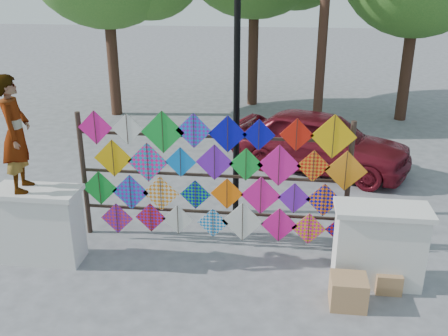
{
  "coord_description": "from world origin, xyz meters",
  "views": [
    {
      "loc": [
        1.18,
        -7.05,
        4.48
      ],
      "look_at": [
        0.24,
        0.6,
        1.48
      ],
      "focal_mm": 40.0,
      "sensor_mm": 36.0,
      "label": 1
    }
  ],
  "objects_px": {
    "sedan": "(320,141)",
    "vendor_woman": "(16,134)",
    "kite_rack": "(217,178)",
    "lamppost": "(237,79)"
  },
  "relations": [
    {
      "from": "sedan",
      "to": "vendor_woman",
      "type": "bearing_deg",
      "value": 155.64
    },
    {
      "from": "kite_rack",
      "to": "vendor_woman",
      "type": "height_order",
      "value": "vendor_woman"
    },
    {
      "from": "kite_rack",
      "to": "vendor_woman",
      "type": "bearing_deg",
      "value": -162.69
    },
    {
      "from": "vendor_woman",
      "to": "lamppost",
      "type": "height_order",
      "value": "lamppost"
    },
    {
      "from": "vendor_woman",
      "to": "lamppost",
      "type": "distance_m",
      "value": 3.9
    },
    {
      "from": "kite_rack",
      "to": "sedan",
      "type": "relative_size",
      "value": 1.16
    },
    {
      "from": "kite_rack",
      "to": "lamppost",
      "type": "xyz_separation_m",
      "value": [
        0.2,
        1.27,
        1.46
      ]
    },
    {
      "from": "lamppost",
      "to": "vendor_woman",
      "type": "bearing_deg",
      "value": -145.33
    },
    {
      "from": "vendor_woman",
      "to": "lamppost",
      "type": "xyz_separation_m",
      "value": [
        3.18,
        2.2,
        0.49
      ]
    },
    {
      "from": "kite_rack",
      "to": "sedan",
      "type": "height_order",
      "value": "kite_rack"
    }
  ]
}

